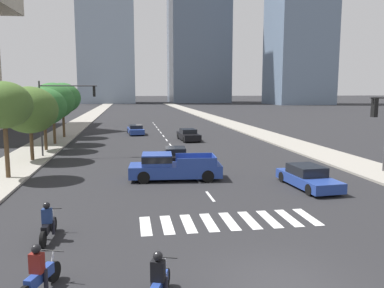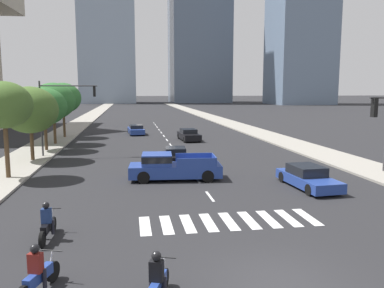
{
  "view_description": "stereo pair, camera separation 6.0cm",
  "coord_description": "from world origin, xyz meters",
  "px_view_note": "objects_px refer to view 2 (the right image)",
  "views": [
    {
      "loc": [
        -4.19,
        -10.06,
        5.59
      ],
      "look_at": [
        0.0,
        15.51,
        2.0
      ],
      "focal_mm": 36.14,
      "sensor_mm": 36.0,
      "label": 1
    },
    {
      "loc": [
        -4.13,
        -10.07,
        5.59
      ],
      "look_at": [
        0.0,
        15.51,
        2.0
      ],
      "focal_mm": 36.14,
      "sensor_mm": 36.0,
      "label": 2
    }
  ],
  "objects_px": {
    "sedan_black_0": "(189,135)",
    "street_tree_fourth": "(53,101)",
    "sedan_black_1": "(175,156)",
    "street_tree_fifth": "(63,98)",
    "sedan_blue_2": "(308,178)",
    "motorcycle_trailing": "(38,274)",
    "motorcycle_lead": "(158,283)",
    "motorcycle_third": "(47,225)",
    "street_tree_third": "(44,107)",
    "street_tree_second": "(30,110)",
    "traffic_signal_far": "(62,105)",
    "pickup_truck": "(171,167)",
    "sedan_blue_3": "(136,130)",
    "street_tree_nearest": "(4,105)"
  },
  "relations": [
    {
      "from": "sedan_black_0",
      "to": "street_tree_fourth",
      "type": "relative_size",
      "value": 0.76
    },
    {
      "from": "pickup_truck",
      "to": "street_tree_fifth",
      "type": "height_order",
      "value": "street_tree_fifth"
    },
    {
      "from": "sedan_black_1",
      "to": "sedan_blue_3",
      "type": "xyz_separation_m",
      "value": [
        -2.63,
        21.08,
        -0.03
      ]
    },
    {
      "from": "street_tree_second",
      "to": "sedan_black_0",
      "type": "bearing_deg",
      "value": 37.89
    },
    {
      "from": "sedan_blue_2",
      "to": "street_tree_third",
      "type": "height_order",
      "value": "street_tree_third"
    },
    {
      "from": "traffic_signal_far",
      "to": "street_tree_fourth",
      "type": "height_order",
      "value": "street_tree_fourth"
    },
    {
      "from": "sedan_blue_3",
      "to": "sedan_black_0",
      "type": "bearing_deg",
      "value": -145.74
    },
    {
      "from": "sedan_blue_3",
      "to": "street_tree_second",
      "type": "relative_size",
      "value": 0.84
    },
    {
      "from": "street_tree_fourth",
      "to": "pickup_truck",
      "type": "bearing_deg",
      "value": -59.87
    },
    {
      "from": "traffic_signal_far",
      "to": "sedan_blue_2",
      "type": "bearing_deg",
      "value": -39.63
    },
    {
      "from": "sedan_black_1",
      "to": "street_tree_fourth",
      "type": "distance_m",
      "value": 17.08
    },
    {
      "from": "pickup_truck",
      "to": "motorcycle_trailing",
      "type": "bearing_deg",
      "value": 73.61
    },
    {
      "from": "motorcycle_trailing",
      "to": "street_tree_second",
      "type": "distance_m",
      "value": 22.1
    },
    {
      "from": "street_tree_third",
      "to": "street_tree_fifth",
      "type": "height_order",
      "value": "street_tree_fifth"
    },
    {
      "from": "sedan_blue_2",
      "to": "sedan_blue_3",
      "type": "distance_m",
      "value": 30.89
    },
    {
      "from": "motorcycle_lead",
      "to": "sedan_black_0",
      "type": "bearing_deg",
      "value": 8.9
    },
    {
      "from": "sedan_blue_3",
      "to": "street_tree_nearest",
      "type": "relative_size",
      "value": 0.81
    },
    {
      "from": "pickup_truck",
      "to": "sedan_blue_3",
      "type": "bearing_deg",
      "value": -81.71
    },
    {
      "from": "sedan_blue_2",
      "to": "street_tree_fourth",
      "type": "xyz_separation_m",
      "value": [
        -17.81,
        20.77,
        3.94
      ]
    },
    {
      "from": "sedan_blue_3",
      "to": "sedan_black_1",
      "type": "bearing_deg",
      "value": -177.62
    },
    {
      "from": "traffic_signal_far",
      "to": "street_tree_second",
      "type": "relative_size",
      "value": 1.08
    },
    {
      "from": "street_tree_second",
      "to": "street_tree_fifth",
      "type": "bearing_deg",
      "value": 90.0
    },
    {
      "from": "sedan_blue_3",
      "to": "street_tree_fifth",
      "type": "bearing_deg",
      "value": 103.3
    },
    {
      "from": "street_tree_second",
      "to": "motorcycle_lead",
      "type": "bearing_deg",
      "value": -69.51
    },
    {
      "from": "motorcycle_lead",
      "to": "street_tree_fourth",
      "type": "xyz_separation_m",
      "value": [
        -8.3,
        31.77,
        3.94
      ]
    },
    {
      "from": "motorcycle_trailing",
      "to": "traffic_signal_far",
      "type": "relative_size",
      "value": 0.32
    },
    {
      "from": "sedan_black_1",
      "to": "street_tree_third",
      "type": "xyz_separation_m",
      "value": [
        -11.05,
        8.05,
        3.53
      ]
    },
    {
      "from": "street_tree_second",
      "to": "motorcycle_trailing",
      "type": "bearing_deg",
      "value": -76.53
    },
    {
      "from": "street_tree_fourth",
      "to": "street_tree_fifth",
      "type": "relative_size",
      "value": 0.98
    },
    {
      "from": "sedan_black_0",
      "to": "street_tree_fourth",
      "type": "xyz_separation_m",
      "value": [
        -14.22,
        -1.5,
        3.92
      ]
    },
    {
      "from": "sedan_black_0",
      "to": "sedan_blue_3",
      "type": "bearing_deg",
      "value": -144.74
    },
    {
      "from": "motorcycle_third",
      "to": "street_tree_fifth",
      "type": "height_order",
      "value": "street_tree_fifth"
    },
    {
      "from": "motorcycle_lead",
      "to": "traffic_signal_far",
      "type": "xyz_separation_m",
      "value": [
        -6.22,
        24.03,
        3.84
      ]
    },
    {
      "from": "street_tree_second",
      "to": "street_tree_third",
      "type": "xyz_separation_m",
      "value": [
        0.0,
        5.2,
        0.05
      ]
    },
    {
      "from": "sedan_black_0",
      "to": "street_tree_second",
      "type": "bearing_deg",
      "value": -55.84
    },
    {
      "from": "motorcycle_trailing",
      "to": "street_tree_fourth",
      "type": "distance_m",
      "value": 31.45
    },
    {
      "from": "motorcycle_trailing",
      "to": "street_tree_third",
      "type": "xyz_separation_m",
      "value": [
        -5.08,
        26.42,
        3.56
      ]
    },
    {
      "from": "motorcycle_lead",
      "to": "pickup_truck",
      "type": "height_order",
      "value": "pickup_truck"
    },
    {
      "from": "sedan_blue_3",
      "to": "street_tree_third",
      "type": "xyz_separation_m",
      "value": [
        -8.42,
        -13.03,
        3.56
      ]
    },
    {
      "from": "sedan_blue_2",
      "to": "sedan_blue_3",
      "type": "height_order",
      "value": "sedan_blue_2"
    },
    {
      "from": "motorcycle_lead",
      "to": "sedan_black_0",
      "type": "xyz_separation_m",
      "value": [
        5.92,
        33.28,
        0.02
      ]
    },
    {
      "from": "sedan_black_0",
      "to": "street_tree_third",
      "type": "distance_m",
      "value": 15.79
    },
    {
      "from": "sedan_black_1",
      "to": "street_tree_fifth",
      "type": "bearing_deg",
      "value": 35.02
    },
    {
      "from": "motorcycle_lead",
      "to": "motorcycle_third",
      "type": "height_order",
      "value": "same"
    },
    {
      "from": "traffic_signal_far",
      "to": "street_tree_fifth",
      "type": "relative_size",
      "value": 0.98
    },
    {
      "from": "motorcycle_lead",
      "to": "sedan_black_0",
      "type": "height_order",
      "value": "motorcycle_lead"
    },
    {
      "from": "motorcycle_trailing",
      "to": "street_tree_third",
      "type": "bearing_deg",
      "value": 30.13
    },
    {
      "from": "traffic_signal_far",
      "to": "street_tree_nearest",
      "type": "relative_size",
      "value": 1.03
    },
    {
      "from": "sedan_black_1",
      "to": "motorcycle_third",
      "type": "bearing_deg",
      "value": 159.29
    },
    {
      "from": "street_tree_fifth",
      "to": "sedan_blue_3",
      "type": "bearing_deg",
      "value": 18.04
    }
  ]
}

